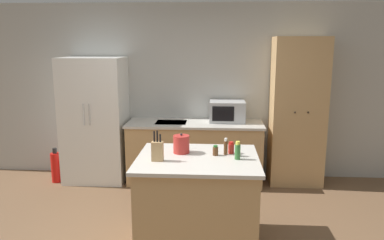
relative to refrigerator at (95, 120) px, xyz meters
The scene contains 14 objects.
wall_back 1.32m from the refrigerator, 16.08° to the left, with size 7.20×0.06×2.60m.
refrigerator is the anchor object (origin of this frame).
back_counter 1.54m from the refrigerator, ahead, with size 1.96×0.67×0.89m.
pantry_cabinet 2.93m from the refrigerator, ahead, with size 0.74×0.53×2.11m.
kitchen_island 2.42m from the refrigerator, 47.75° to the right, with size 1.19×0.99×0.92m.
microwave 1.94m from the refrigerator, ahead, with size 0.51×0.39×0.30m.
knife_block 2.26m from the refrigerator, 57.17° to the right, with size 0.11×0.07×0.29m.
spice_bottle_tall_dark 2.61m from the refrigerator, 40.52° to the right, with size 0.05×0.05×0.11m.
spice_bottle_short_red 2.50m from the refrigerator, 41.34° to the right, with size 0.04×0.04×0.17m.
spice_bottle_amber_oil 2.51m from the refrigerator, 39.73° to the right, with size 0.06×0.06×0.12m.
spice_bottle_green_herb 2.68m from the refrigerator, 42.22° to the right, with size 0.05×0.05×0.18m.
spice_bottle_pale_salt 2.44m from the refrigerator, 43.55° to the right, with size 0.05×0.05×0.10m.
kettle 2.16m from the refrigerator, 48.63° to the right, with size 0.16×0.16×0.20m.
fire_extinguisher 0.90m from the refrigerator, 164.85° to the right, with size 0.14×0.14×0.52m.
Camera 1 is at (0.56, -3.28, 2.02)m, focal length 35.00 mm.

